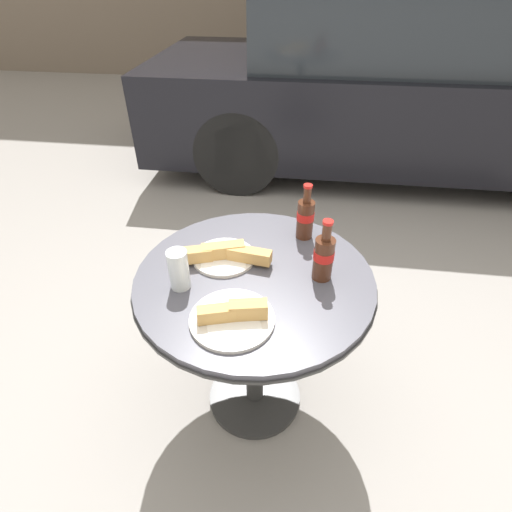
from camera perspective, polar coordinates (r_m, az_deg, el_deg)
The scene contains 8 objects.
ground_plane at distance 1.84m, azimuth -0.17°, elevation -19.46°, with size 30.00×30.00×0.00m, color gray.
bistro_table at distance 1.41m, azimuth -0.22°, elevation -7.06°, with size 0.80×0.80×0.69m.
cola_bottle_left at distance 1.27m, azimuth 9.65°, elevation -0.03°, with size 0.07×0.07×0.22m.
cola_bottle_right at distance 1.46m, azimuth 7.07°, elevation 5.53°, with size 0.06×0.06×0.21m.
drinking_glass at distance 1.26m, azimuth -10.96°, elevation -2.12°, with size 0.06×0.06×0.13m.
lunch_plate_near at distance 1.37m, azimuth -4.59°, elevation 0.18°, with size 0.32×0.22×0.06m.
lunch_plate_far at distance 1.16m, azimuth -3.32°, elevation -8.59°, with size 0.25×0.25×0.06m.
parked_car at distance 3.76m, azimuth 19.48°, elevation 21.73°, with size 4.09×1.66×1.38m.
Camera 1 is at (0.14, -1.00, 1.54)m, focal length 28.00 mm.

